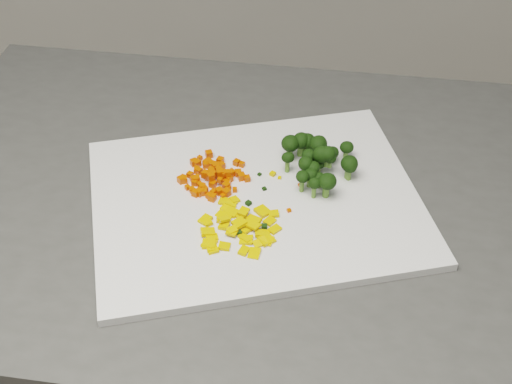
{
  "coord_description": "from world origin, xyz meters",
  "views": [
    {
      "loc": [
        0.32,
        -0.25,
        1.52
      ],
      "look_at": [
        0.35,
        0.43,
        0.92
      ],
      "focal_mm": 50.0,
      "sensor_mm": 36.0,
      "label": 1
    }
  ],
  "objects_px": {
    "carrot_pile": "(214,170)",
    "broccoli_pile": "(323,158)",
    "pepper_pile": "(238,221)",
    "cutting_board": "(256,201)"
  },
  "relations": [
    {
      "from": "cutting_board",
      "to": "broccoli_pile",
      "type": "height_order",
      "value": "broccoli_pile"
    },
    {
      "from": "pepper_pile",
      "to": "broccoli_pile",
      "type": "xyz_separation_m",
      "value": [
        0.11,
        0.1,
        0.02
      ]
    },
    {
      "from": "carrot_pile",
      "to": "broccoli_pile",
      "type": "relative_size",
      "value": 0.83
    },
    {
      "from": "cutting_board",
      "to": "pepper_pile",
      "type": "distance_m",
      "value": 0.06
    },
    {
      "from": "pepper_pile",
      "to": "broccoli_pile",
      "type": "height_order",
      "value": "broccoli_pile"
    },
    {
      "from": "carrot_pile",
      "to": "broccoli_pile",
      "type": "distance_m",
      "value": 0.14
    },
    {
      "from": "cutting_board",
      "to": "carrot_pile",
      "type": "bearing_deg",
      "value": 141.3
    },
    {
      "from": "cutting_board",
      "to": "pepper_pile",
      "type": "xyz_separation_m",
      "value": [
        -0.02,
        -0.05,
        0.01
      ]
    },
    {
      "from": "broccoli_pile",
      "to": "pepper_pile",
      "type": "bearing_deg",
      "value": -139.71
    },
    {
      "from": "broccoli_pile",
      "to": "carrot_pile",
      "type": "bearing_deg",
      "value": -178.33
    }
  ]
}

